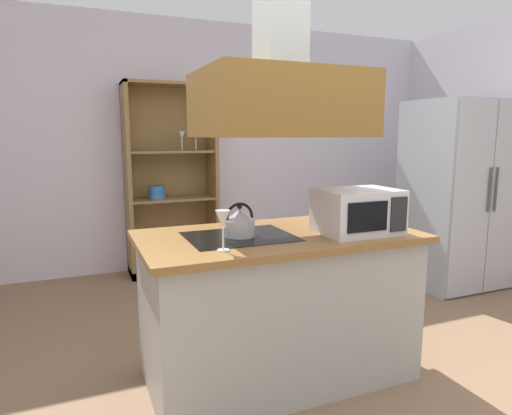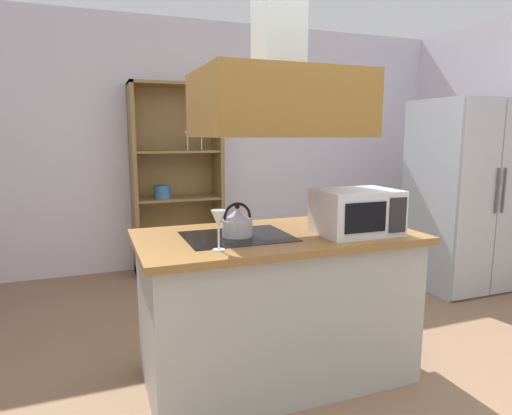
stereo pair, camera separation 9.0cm
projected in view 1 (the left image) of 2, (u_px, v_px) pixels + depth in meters
The scene contains 10 objects.
ground_plane at pixel (340, 401), 2.47m from camera, with size 7.80×7.80×0.00m, color #87664A.
wall_back at pixel (196, 146), 4.98m from camera, with size 6.00×0.12×2.70m, color silver.
kitchen_island at pixel (278, 305), 2.68m from camera, with size 1.64×0.86×0.90m.
range_hood at pixel (280, 84), 2.47m from camera, with size 0.90×0.70×1.24m.
refrigerator at pixel (457, 194), 4.32m from camera, with size 0.90×0.78×1.80m.
dish_cabinet at pixel (171, 189), 4.73m from camera, with size 0.94×0.40×2.00m.
kettle at pixel (240, 222), 2.50m from camera, with size 0.17×0.17×0.19m.
cutting_board at pixel (339, 217), 3.06m from camera, with size 0.34×0.24×0.02m, color white.
microwave at pixel (358, 211), 2.59m from camera, with size 0.46×0.35×0.26m.
wine_glass_on_counter at pixel (223, 221), 2.19m from camera, with size 0.08×0.08×0.21m.
Camera 1 is at (-1.30, -1.91, 1.47)m, focal length 30.96 mm.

